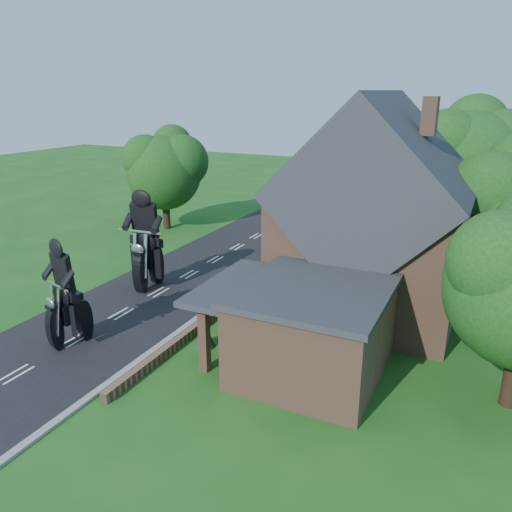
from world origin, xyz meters
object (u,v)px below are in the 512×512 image
at_px(garden_wall, 247,289).
at_px(motorcycle_lead, 70,329).
at_px(annex, 310,328).
at_px(motorcycle_follow, 149,274).
at_px(house, 374,222).

xyz_separation_m(garden_wall, motorcycle_lead, (-4.17, -8.28, 0.50)).
distance_m(annex, motorcycle_follow, 11.52).
relative_size(house, annex, 1.45).
xyz_separation_m(garden_wall, motorcycle_follow, (-5.14, -1.67, 0.61)).
height_order(annex, motorcycle_follow, annex).
bearing_deg(motorcycle_follow, annex, 155.59).
distance_m(garden_wall, house, 7.52).
relative_size(annex, motorcycle_follow, 4.03).
xyz_separation_m(garden_wall, house, (6.19, 1.00, 4.14)).
height_order(annex, motorcycle_lead, annex).
bearing_deg(garden_wall, motorcycle_lead, -116.75).
bearing_deg(annex, motorcycle_follow, 158.91).
relative_size(garden_wall, house, 2.15).
relative_size(annex, motorcycle_lead, 4.67).
height_order(house, motorcycle_lead, house).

